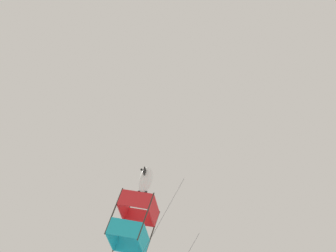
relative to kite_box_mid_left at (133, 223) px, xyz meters
The scene contains 2 objects.
kite_box_mid_left is the anchor object (origin of this frame).
kite_fish_highest 3.51m from the kite_box_mid_left, 154.48° to the right, with size 2.98×2.69×8.89m.
Camera 1 is at (10.44, 8.10, 25.36)m, focal length 62.22 mm.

